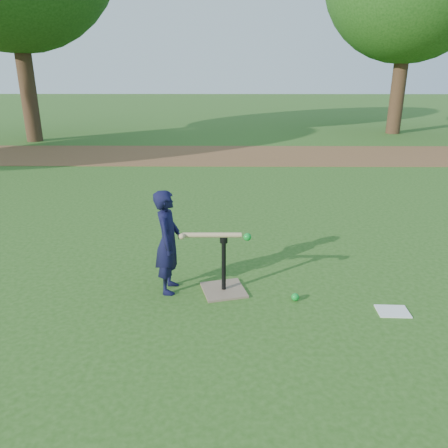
{
  "coord_description": "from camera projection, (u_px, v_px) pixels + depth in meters",
  "views": [
    {
      "loc": [
        0.39,
        -4.47,
        2.22
      ],
      "look_at": [
        0.35,
        -0.03,
        0.65
      ],
      "focal_mm": 35.0,
      "sensor_mm": 36.0,
      "label": 1
    }
  ],
  "objects": [
    {
      "name": "child",
      "position": [
        168.0,
        242.0,
        4.49
      ],
      "size": [
        0.28,
        0.41,
        1.1
      ],
      "primitive_type": "imported",
      "rotation": [
        0.0,
        0.0,
        1.54
      ],
      "color": "black",
      "rests_on": "ground"
    },
    {
      "name": "swing_action",
      "position": [
        216.0,
        236.0,
        4.41
      ],
      "size": [
        0.73,
        0.1,
        0.08
      ],
      "color": "tan",
      "rests_on": "ground"
    },
    {
      "name": "ground",
      "position": [
        194.0,
        277.0,
        4.96
      ],
      "size": [
        80.0,
        80.0,
        0.0
      ],
      "primitive_type": "plane",
      "color": "#285116",
      "rests_on": "ground"
    },
    {
      "name": "clipboard",
      "position": [
        393.0,
        311.0,
        4.24
      ],
      "size": [
        0.31,
        0.24,
        0.01
      ],
      "primitive_type": "cube",
      "rotation": [
        0.0,
        0.0,
        -0.04
      ],
      "color": "white",
      "rests_on": "ground"
    },
    {
      "name": "batting_tee",
      "position": [
        224.0,
        282.0,
        4.61
      ],
      "size": [
        0.53,
        0.53,
        0.61
      ],
      "color": "#866C55",
      "rests_on": "ground"
    },
    {
      "name": "dirt_strip",
      "position": [
        214.0,
        155.0,
        12.03
      ],
      "size": [
        24.0,
        3.0,
        0.01
      ],
      "primitive_type": "cube",
      "color": "brown",
      "rests_on": "ground"
    },
    {
      "name": "wiffle_ball_ground",
      "position": [
        295.0,
        297.0,
        4.44
      ],
      "size": [
        0.08,
        0.08,
        0.08
      ],
      "primitive_type": "sphere",
      "color": "#0D9428",
      "rests_on": "ground"
    }
  ]
}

